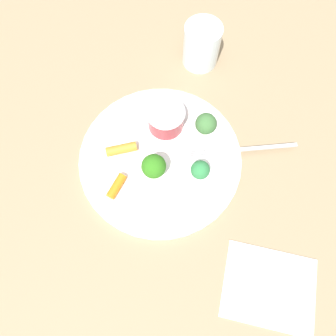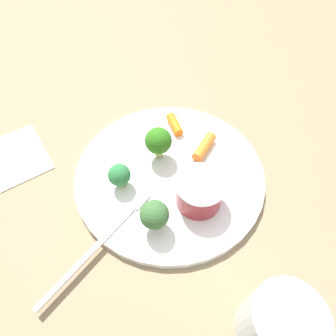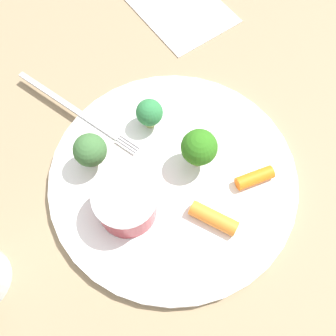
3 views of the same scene
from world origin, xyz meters
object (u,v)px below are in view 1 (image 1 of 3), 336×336
object	(u,v)px
broccoli_floret_2	(206,124)
carrot_stick_1	(122,149)
carrot_stick_0	(116,186)
drinking_glass	(202,45)
fork	(242,149)
napkin	(269,287)
sauce_cup	(166,119)
plate	(160,158)
broccoli_floret_0	(200,170)
broccoli_floret_1	(155,167)

from	to	relation	value
broccoli_floret_2	carrot_stick_1	xyz separation A→B (m)	(-0.13, -0.07, -0.02)
carrot_stick_0	drinking_glass	world-z (taller)	drinking_glass
fork	napkin	size ratio (longest dim) A/B	1.30
sauce_cup	carrot_stick_1	size ratio (longest dim) A/B	1.26
plate	fork	xyz separation A→B (m)	(0.13, 0.05, 0.01)
broccoli_floret_2	plate	bearing A→B (deg)	-132.35
drinking_glass	broccoli_floret_0	bearing A→B (deg)	-76.39
broccoli_floret_1	carrot_stick_0	xyz separation A→B (m)	(-0.05, -0.04, -0.03)
fork	sauce_cup	bearing A→B (deg)	175.75
fork	broccoli_floret_2	bearing A→B (deg)	168.56
napkin	broccoli_floret_0	bearing A→B (deg)	136.17
broccoli_floret_2	drinking_glass	bearing A→B (deg)	106.36
broccoli_floret_1	carrot_stick_0	bearing A→B (deg)	-143.39
carrot_stick_0	fork	world-z (taller)	carrot_stick_0
plate	carrot_stick_0	world-z (taller)	carrot_stick_0
carrot_stick_0	carrot_stick_1	size ratio (longest dim) A/B	0.81
plate	broccoli_floret_1	distance (m)	0.05
broccoli_floret_2	napkin	size ratio (longest dim) A/B	0.37
broccoli_floret_2	drinking_glass	xyz separation A→B (m)	(-0.05, 0.16, -0.00)
broccoli_floret_2	napkin	distance (m)	0.27
plate	fork	bearing A→B (deg)	21.68
broccoli_floret_1	carrot_stick_1	bearing A→B (deg)	160.33
broccoli_floret_2	carrot_stick_1	bearing A→B (deg)	-149.67
fork	drinking_glass	distance (m)	0.21
sauce_cup	broccoli_floret_2	xyz separation A→B (m)	(0.07, 0.00, 0.01)
sauce_cup	broccoli_floret_2	distance (m)	0.07
broccoli_floret_2	carrot_stick_0	size ratio (longest dim) A/B	1.19
broccoli_floret_1	napkin	xyz separation A→B (m)	(0.21, -0.12, -0.04)
broccoli_floret_1	drinking_glass	size ratio (longest dim) A/B	0.68
fork	plate	bearing A→B (deg)	-158.32
carrot_stick_0	fork	size ratio (longest dim) A/B	0.24
sauce_cup	napkin	bearing A→B (deg)	-43.72
carrot_stick_1	napkin	world-z (taller)	carrot_stick_1
broccoli_floret_0	carrot_stick_1	xyz separation A→B (m)	(-0.14, 0.01, -0.02)
carrot_stick_0	fork	bearing A→B (deg)	34.19
broccoli_floret_1	napkin	world-z (taller)	broccoli_floret_1
broccoli_floret_1	broccoli_floret_2	size ratio (longest dim) A/B	1.10
broccoli_floret_1	napkin	size ratio (longest dim) A/B	0.41
broccoli_floret_0	broccoli_floret_2	xyz separation A→B (m)	(-0.01, 0.08, 0.01)
napkin	fork	bearing A→B (deg)	112.72
broccoli_floret_0	napkin	xyz separation A→B (m)	(0.14, -0.14, -0.03)
napkin	drinking_glass	bearing A→B (deg)	118.14
broccoli_floret_1	carrot_stick_1	distance (m)	0.08
broccoli_floret_2	drinking_glass	distance (m)	0.17
plate	broccoli_floret_2	distance (m)	0.10
broccoli_floret_0	broccoli_floret_1	bearing A→B (deg)	-164.90
plate	fork	world-z (taller)	fork
napkin	sauce_cup	bearing A→B (deg)	136.28
fork	napkin	xyz separation A→B (m)	(0.08, -0.20, -0.01)
sauce_cup	broccoli_floret_2	bearing A→B (deg)	3.25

